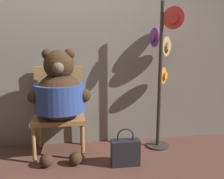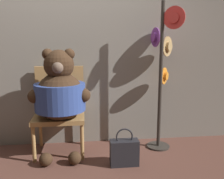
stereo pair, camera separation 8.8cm
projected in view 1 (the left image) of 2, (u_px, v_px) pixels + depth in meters
The scene contains 6 objects.
ground_plane at pixel (69, 164), 2.66m from camera, with size 14.00×14.00×0.00m, color brown.
wall_back at pixel (67, 36), 3.03m from camera, with size 8.00×0.10×2.71m.
chair at pixel (59, 107), 2.93m from camera, with size 0.58×0.49×1.00m.
teddy_bear at pixel (60, 94), 2.73m from camera, with size 0.67×0.59×1.22m.
hat_display_rack at pixel (162, 70), 2.99m from camera, with size 0.34×0.46×1.74m.
handbag_on_ground at pixel (125, 152), 2.63m from camera, with size 0.30×0.13×0.41m.
Camera 1 is at (0.09, -2.51, 1.28)m, focal length 40.00 mm.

